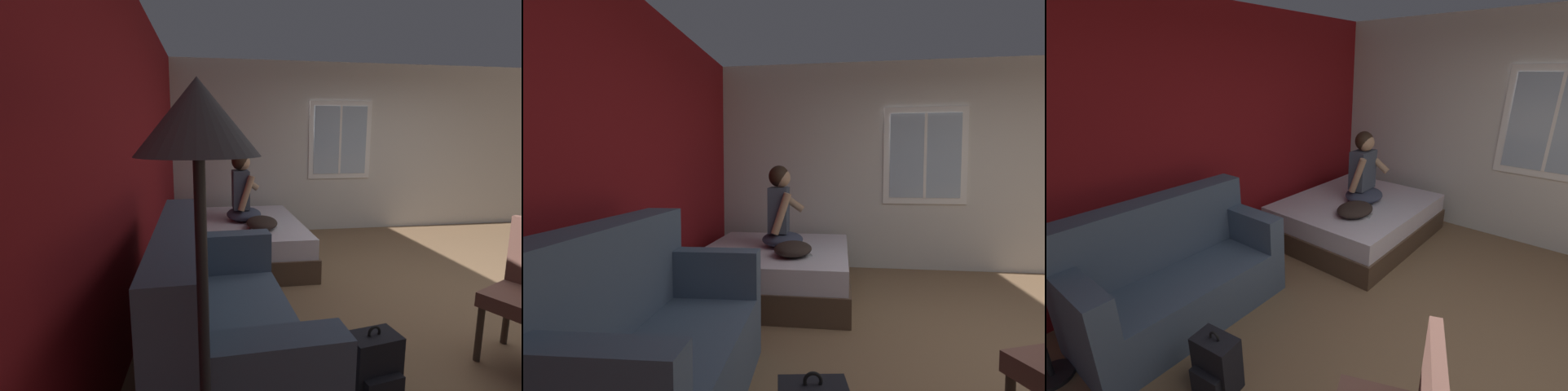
{
  "view_description": "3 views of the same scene",
  "coord_description": "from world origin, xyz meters",
  "views": [
    {
      "loc": [
        -2.82,
        2.49,
        1.53
      ],
      "look_at": [
        0.49,
        2.01,
        0.97
      ],
      "focal_mm": 24.0,
      "sensor_mm": 36.0,
      "label": 1
    },
    {
      "loc": [
        -2.76,
        1.46,
        1.33
      ],
      "look_at": [
        0.29,
        1.89,
        1.12
      ],
      "focal_mm": 28.0,
      "sensor_mm": 36.0,
      "label": 2
    },
    {
      "loc": [
        -2.05,
        -0.07,
        2.06
      ],
      "look_at": [
        0.32,
        1.97,
        0.92
      ],
      "focal_mm": 24.0,
      "sensor_mm": 36.0,
      "label": 3
    }
  ],
  "objects": [
    {
      "name": "ground_plane",
      "position": [
        0.0,
        0.0,
        0.0
      ],
      "size": [
        40.0,
        40.0,
        0.0
      ],
      "primitive_type": "plane",
      "color": "brown"
    },
    {
      "name": "wall_back_accent",
      "position": [
        0.0,
        3.15,
        1.35
      ],
      "size": [
        10.36,
        0.16,
        2.7
      ],
      "primitive_type": "cube",
      "color": "maroon",
      "rests_on": "ground"
    },
    {
      "name": "wall_side_with_window",
      "position": [
        2.76,
        0.0,
        1.35
      ],
      "size": [
        0.19,
        7.53,
        2.7
      ],
      "color": "silver",
      "rests_on": "ground"
    },
    {
      "name": "bed",
      "position": [
        1.5,
        2.15,
        0.24
      ],
      "size": [
        1.95,
        1.57,
        0.48
      ],
      "color": "#4C3828",
      "rests_on": "ground"
    },
    {
      "name": "couch",
      "position": [
        -0.83,
        2.46,
        0.39
      ],
      "size": [
        1.74,
        0.9,
        1.04
      ],
      "color": "#47566B",
      "rests_on": "ground"
    },
    {
      "name": "person_seated",
      "position": [
        1.54,
        2.1,
        0.84
      ],
      "size": [
        0.53,
        0.45,
        0.88
      ],
      "color": "#383D51",
      "rests_on": "bed"
    },
    {
      "name": "backpack",
      "position": [
        -1.08,
        1.57,
        0.19
      ],
      "size": [
        0.27,
        0.33,
        0.46
      ],
      "color": "black",
      "rests_on": "ground"
    },
    {
      "name": "throw_pillow",
      "position": [
        1.08,
        1.91,
        0.55
      ],
      "size": [
        0.5,
        0.38,
        0.14
      ],
      "primitive_type": "ellipsoid",
      "rotation": [
        0.0,
        0.0,
        -0.05
      ],
      "color": "#2D231E",
      "rests_on": "bed"
    },
    {
      "name": "cell_phone",
      "position": [
        1.15,
        1.78,
        0.48
      ],
      "size": [
        0.16,
        0.1,
        0.01
      ],
      "primitive_type": "cube",
      "rotation": [
        0.0,
        0.0,
        4.99
      ],
      "color": "#B7B7BC",
      "rests_on": "bed"
    },
    {
      "name": "floor_lamp",
      "position": [
        -1.81,
        2.52,
        1.43
      ],
      "size": [
        0.36,
        0.36,
        1.7
      ],
      "color": "black",
      "rests_on": "ground"
    }
  ]
}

